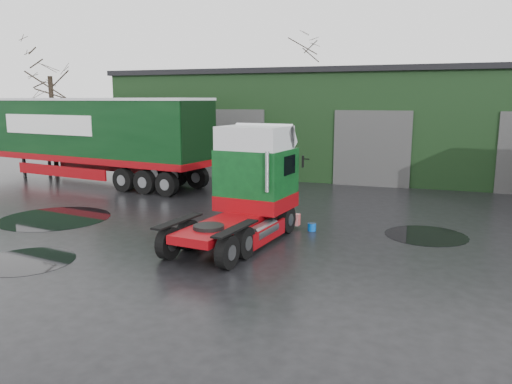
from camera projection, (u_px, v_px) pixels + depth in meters
ground at (240, 260)px, 14.40m from camera, size 100.00×100.00×0.00m
warehouse at (384, 122)px, 31.67m from camera, size 32.40×12.40×6.30m
hero_tractor at (233, 187)px, 15.60m from camera, size 3.23×6.27×3.74m
trailer_left at (89, 140)px, 27.49m from camera, size 15.40×5.47×4.69m
wash_bucket at (312, 227)px, 17.59m from camera, size 0.30×0.30×0.27m
tree_left at (52, 105)px, 30.35m from camera, size 4.40×4.40×8.50m
tree_back_a at (302, 97)px, 43.28m from camera, size 4.40×4.40×9.50m
tree_back_b at (504, 110)px, 38.17m from camera, size 4.40×4.40×7.50m
puddle_0 at (26, 261)px, 14.30m from camera, size 2.72×2.72×0.01m
puddle_1 at (426, 235)px, 16.99m from camera, size 2.76×2.76×0.01m
puddle_2 at (55, 218)px, 19.46m from camera, size 4.21×4.21×0.01m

